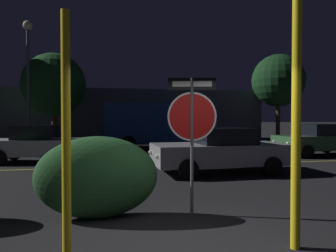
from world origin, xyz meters
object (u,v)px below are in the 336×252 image
at_px(passing_car_3, 221,150).
at_px(tree_2, 54,85).
at_px(stop_sign, 192,118).
at_px(delivery_truck, 162,123).
at_px(passing_car_2, 39,144).
at_px(passing_car_4, 318,140).
at_px(hedge_bush_2, 97,177).
at_px(yellow_pole_left, 66,134).
at_px(yellow_pole_right, 296,124).
at_px(street_lamp, 28,64).
at_px(tree_0, 278,81).

relative_size(passing_car_3, tree_2, 0.78).
bearing_deg(stop_sign, delivery_truck, 95.44).
xyz_separation_m(passing_car_2, passing_car_4, (12.71, -0.04, 0.00)).
height_order(passing_car_4, delivery_truck, delivery_truck).
relative_size(stop_sign, hedge_bush_2, 1.16).
bearing_deg(passing_car_3, hedge_bush_2, 136.06).
xyz_separation_m(passing_car_3, tree_2, (-6.78, 11.03, 3.12)).
bearing_deg(yellow_pole_left, tree_2, 98.53).
bearing_deg(stop_sign, passing_car_4, 56.96).
distance_m(yellow_pole_right, passing_car_3, 6.36).
height_order(street_lamp, tree_2, street_lamp).
bearing_deg(yellow_pole_left, passing_car_3, 53.96).
bearing_deg(delivery_truck, yellow_pole_left, -12.07).
height_order(passing_car_2, passing_car_3, passing_car_2).
distance_m(stop_sign, passing_car_2, 9.28).
bearing_deg(tree_2, street_lamp, -107.66).
bearing_deg(yellow_pole_right, passing_car_3, 78.99).
bearing_deg(yellow_pole_right, passing_car_4, 52.92).
bearing_deg(tree_2, hedge_bush_2, -79.31).
bearing_deg(hedge_bush_2, stop_sign, -4.37).
relative_size(delivery_truck, tree_2, 1.10).
relative_size(hedge_bush_2, passing_car_2, 0.52).
xyz_separation_m(passing_car_3, passing_car_4, (6.33, 3.80, 0.01)).
xyz_separation_m(hedge_bush_2, tree_2, (-2.88, 15.27, 3.12)).
relative_size(street_lamp, tree_2, 1.19).
bearing_deg(stop_sign, yellow_pole_left, -131.59).
bearing_deg(stop_sign, tree_0, 69.20).
distance_m(passing_car_3, tree_0, 16.29).
xyz_separation_m(yellow_pole_right, delivery_truck, (0.81, 15.08, -0.21)).
relative_size(stop_sign, tree_2, 0.44).
height_order(yellow_pole_right, tree_0, tree_0).
distance_m(yellow_pole_left, passing_car_4, 14.34).
xyz_separation_m(yellow_pole_right, passing_car_3, (1.20, 6.16, -0.98)).
xyz_separation_m(passing_car_2, delivery_truck, (5.99, 5.08, 0.76)).
height_order(yellow_pole_right, tree_2, tree_2).
height_order(street_lamp, tree_0, street_lamp).
xyz_separation_m(yellow_pole_right, hedge_bush_2, (-2.70, 1.93, -0.98)).
relative_size(hedge_bush_2, tree_2, 0.38).
bearing_deg(passing_car_3, yellow_pole_left, 142.59).
relative_size(stop_sign, yellow_pole_right, 0.74).
bearing_deg(yellow_pole_right, hedge_bush_2, 144.46).
distance_m(yellow_pole_left, delivery_truck, 15.25).
relative_size(yellow_pole_left, passing_car_4, 0.76).
bearing_deg(passing_car_2, yellow_pole_left, 16.91).
distance_m(hedge_bush_2, street_lamp, 13.59).
bearing_deg(tree_0, yellow_pole_left, -126.16).
relative_size(passing_car_2, delivery_truck, 0.66).
relative_size(yellow_pole_right, passing_car_3, 0.76).
height_order(hedge_bush_2, street_lamp, street_lamp).
xyz_separation_m(street_lamp, tree_0, (17.02, 4.54, 0.01)).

